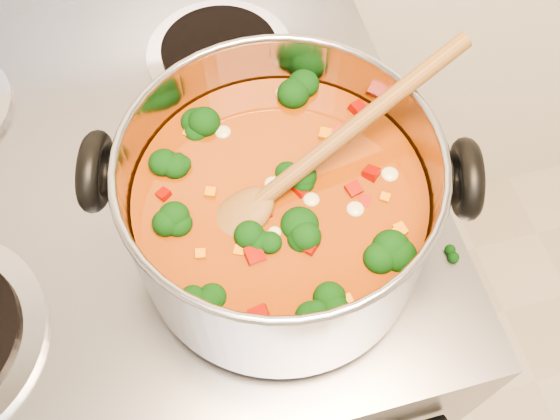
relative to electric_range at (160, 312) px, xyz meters
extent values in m
cube|color=gray|center=(0.00, 0.00, -0.01)|extent=(0.77, 0.67, 0.92)
cylinder|color=#A5A5AD|center=(0.18, -0.15, 0.46)|extent=(0.23, 0.23, 0.01)
cylinder|color=black|center=(0.18, -0.15, 0.46)|extent=(0.18, 0.18, 0.01)
cylinder|color=#A5A5AD|center=(0.18, 0.15, 0.46)|extent=(0.19, 0.19, 0.01)
cylinder|color=black|center=(0.18, 0.15, 0.46)|extent=(0.15, 0.15, 0.01)
cylinder|color=#A0A0A7|center=(0.19, -0.15, 0.55)|extent=(0.29, 0.29, 0.16)
torus|color=#A0A0A7|center=(0.19, -0.15, 0.63)|extent=(0.30, 0.30, 0.01)
cylinder|color=maroon|center=(0.19, -0.15, 0.52)|extent=(0.28, 0.28, 0.11)
torus|color=black|center=(0.03, -0.10, 0.61)|extent=(0.04, 0.08, 0.08)
torus|color=black|center=(0.34, -0.19, 0.61)|extent=(0.04, 0.08, 0.08)
ellipsoid|color=black|center=(0.12, -0.17, 0.58)|extent=(0.04, 0.04, 0.03)
ellipsoid|color=black|center=(0.29, -0.10, 0.58)|extent=(0.04, 0.04, 0.03)
ellipsoid|color=black|center=(0.10, -0.12, 0.58)|extent=(0.04, 0.04, 0.03)
ellipsoid|color=black|center=(0.30, -0.11, 0.58)|extent=(0.04, 0.04, 0.03)
ellipsoid|color=black|center=(0.10, -0.21, 0.58)|extent=(0.04, 0.04, 0.03)
ellipsoid|color=black|center=(0.23, -0.22, 0.58)|extent=(0.04, 0.04, 0.03)
ellipsoid|color=black|center=(0.24, -0.05, 0.58)|extent=(0.04, 0.04, 0.03)
ellipsoid|color=black|center=(0.23, -0.13, 0.58)|extent=(0.04, 0.04, 0.03)
ellipsoid|color=black|center=(0.18, -0.16, 0.58)|extent=(0.04, 0.04, 0.03)
ellipsoid|color=black|center=(0.23, -0.06, 0.58)|extent=(0.04, 0.04, 0.03)
ellipsoid|color=black|center=(0.17, -0.19, 0.58)|extent=(0.04, 0.04, 0.03)
ellipsoid|color=#880D04|center=(0.29, -0.11, 0.58)|extent=(0.01, 0.01, 0.01)
ellipsoid|color=#880D04|center=(0.26, -0.18, 0.58)|extent=(0.01, 0.01, 0.01)
ellipsoid|color=#880D04|center=(0.19, -0.05, 0.58)|extent=(0.01, 0.01, 0.01)
ellipsoid|color=#880D04|center=(0.20, -0.03, 0.58)|extent=(0.01, 0.01, 0.01)
ellipsoid|color=#880D04|center=(0.27, -0.09, 0.58)|extent=(0.01, 0.01, 0.01)
ellipsoid|color=#880D04|center=(0.20, -0.25, 0.58)|extent=(0.01, 0.01, 0.01)
ellipsoid|color=#880D04|center=(0.23, -0.21, 0.58)|extent=(0.01, 0.01, 0.01)
ellipsoid|color=#880D04|center=(0.21, -0.06, 0.58)|extent=(0.01, 0.01, 0.01)
ellipsoid|color=#880D04|center=(0.23, -0.19, 0.58)|extent=(0.01, 0.01, 0.01)
ellipsoid|color=#880D04|center=(0.16, -0.16, 0.58)|extent=(0.01, 0.01, 0.01)
ellipsoid|color=#880D04|center=(0.23, -0.25, 0.58)|extent=(0.01, 0.01, 0.01)
ellipsoid|color=#880D04|center=(0.07, -0.15, 0.58)|extent=(0.01, 0.01, 0.01)
ellipsoid|color=#880D04|center=(0.13, -0.18, 0.58)|extent=(0.01, 0.01, 0.01)
ellipsoid|color=#880D04|center=(0.14, -0.26, 0.58)|extent=(0.01, 0.01, 0.01)
ellipsoid|color=#C66D0B|center=(0.15, -0.22, 0.58)|extent=(0.01, 0.01, 0.01)
ellipsoid|color=#C66D0B|center=(0.13, -0.19, 0.58)|extent=(0.01, 0.01, 0.01)
ellipsoid|color=#C66D0B|center=(0.18, -0.09, 0.58)|extent=(0.01, 0.01, 0.01)
ellipsoid|color=#C66D0B|center=(0.18, -0.26, 0.58)|extent=(0.01, 0.01, 0.01)
ellipsoid|color=#C66D0B|center=(0.17, -0.13, 0.58)|extent=(0.01, 0.01, 0.01)
ellipsoid|color=#C66D0B|center=(0.24, -0.06, 0.58)|extent=(0.01, 0.01, 0.01)
ellipsoid|color=#C66D0B|center=(0.27, -0.23, 0.58)|extent=(0.01, 0.01, 0.01)
ellipsoid|color=#C66D0B|center=(0.20, -0.25, 0.58)|extent=(0.01, 0.01, 0.01)
ellipsoid|color=#C66D0B|center=(0.18, -0.23, 0.58)|extent=(0.01, 0.01, 0.01)
ellipsoid|color=#C66D0B|center=(0.17, -0.04, 0.58)|extent=(0.01, 0.01, 0.01)
ellipsoid|color=#C66D0B|center=(0.25, -0.20, 0.58)|extent=(0.01, 0.01, 0.01)
ellipsoid|color=#CCC18C|center=(0.25, -0.20, 0.58)|extent=(0.02, 0.02, 0.01)
ellipsoid|color=#CCC18C|center=(0.19, -0.07, 0.58)|extent=(0.02, 0.02, 0.01)
ellipsoid|color=#CCC18C|center=(0.24, -0.12, 0.58)|extent=(0.02, 0.02, 0.01)
ellipsoid|color=#CCC18C|center=(0.23, -0.23, 0.58)|extent=(0.02, 0.02, 0.01)
ellipsoid|color=#CCC18C|center=(0.29, -0.17, 0.58)|extent=(0.02, 0.02, 0.01)
ellipsoid|color=#CCC18C|center=(0.13, -0.07, 0.58)|extent=(0.02, 0.02, 0.01)
ellipsoid|color=#CCC18C|center=(0.09, -0.19, 0.58)|extent=(0.02, 0.02, 0.01)
ellipsoid|color=brown|center=(0.14, -0.16, 0.57)|extent=(0.09, 0.07, 0.04)
cylinder|color=brown|center=(0.26, -0.12, 0.61)|extent=(0.25, 0.10, 0.10)
ellipsoid|color=black|center=(-0.03, -0.16, 0.46)|extent=(0.01, 0.01, 0.01)
ellipsoid|color=black|center=(0.20, 0.02, 0.46)|extent=(0.01, 0.01, 0.01)
ellipsoid|color=black|center=(0.20, -0.32, 0.46)|extent=(0.01, 0.01, 0.01)
ellipsoid|color=black|center=(0.29, 0.00, 0.46)|extent=(0.01, 0.01, 0.01)
ellipsoid|color=black|center=(0.22, -0.32, 0.46)|extent=(0.01, 0.01, 0.01)
camera|label=1|loc=(0.11, -0.43, 1.07)|focal=40.00mm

